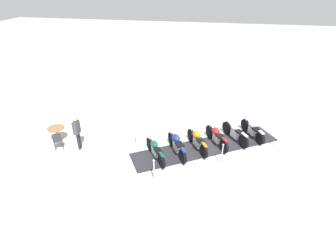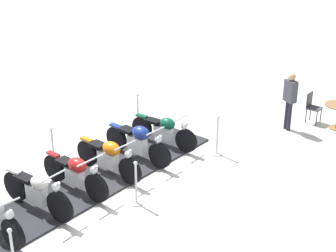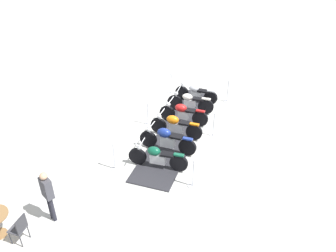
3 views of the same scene
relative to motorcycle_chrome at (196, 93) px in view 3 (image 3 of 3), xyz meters
The scene contains 16 objects.
ground_plane 2.74m from the motorcycle_chrome, 31.71° to the left, with size 80.00×80.00×0.00m, color silver.
display_platform 2.73m from the motorcycle_chrome, 31.71° to the left, with size 7.58×1.54×0.05m, color #28282D.
motorcycle_chrome is the anchor object (origin of this frame).
motorcycle_cream 1.08m from the motorcycle_chrome, 30.95° to the left, with size 1.29×1.85×1.04m.
motorcycle_maroon 2.15m from the motorcycle_chrome, 30.79° to the left, with size 1.23×1.91×1.01m.
motorcycle_copper 3.23m from the motorcycle_chrome, 30.89° to the left, with size 1.21×1.96×0.99m.
motorcycle_navy 4.31m from the motorcycle_chrome, 31.03° to the left, with size 1.22×2.03×1.00m.
motorcycle_forest 5.39m from the motorcycle_chrome, 31.10° to the left, with size 1.32×1.86×0.96m.
stanchion_right_mid 3.04m from the motorcycle_chrome, ahead, with size 0.29×0.29×1.07m.
stanchion_right_rear 6.08m from the motorcycle_chrome, 17.79° to the left, with size 0.32×0.32×1.12m.
stanchion_left_mid 3.06m from the motorcycle_chrome, 59.66° to the left, with size 0.29×0.29×1.09m.
stanchion_left_front 1.56m from the motorcycle_chrome, 141.17° to the left, with size 0.31×0.31×1.11m.
stanchion_right_front 1.52m from the motorcycle_chrome, 79.36° to the right, with size 0.33×0.33×1.07m.
stanchion_left_rear 6.09m from the motorcycle_chrome, 45.07° to the left, with size 0.35×0.35×1.08m.
cafe_chair_near_table 9.92m from the motorcycle_chrome, 17.06° to the left, with size 0.55×0.55×0.95m.
bystander_person 8.91m from the motorcycle_chrome, 17.46° to the left, with size 0.24×0.41×1.76m.
Camera 3 is at (8.25, 8.97, 7.73)m, focal length 36.41 mm.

